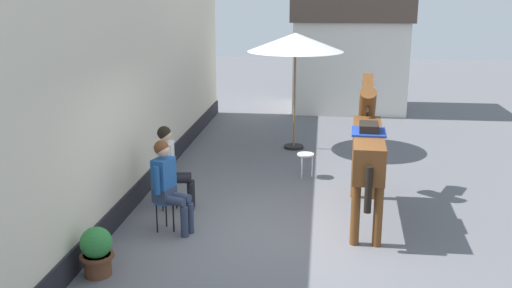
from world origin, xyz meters
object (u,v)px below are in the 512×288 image
(seated_visitor_near, at_px, (168,182))
(saddled_horse_center, at_px, (367,146))
(flower_planter_near, at_px, (97,251))
(cafe_parasol, at_px, (296,43))
(seated_visitor_far, at_px, (171,163))
(spare_stool_white, at_px, (306,157))

(seated_visitor_near, height_order, saddled_horse_center, saddled_horse_center)
(seated_visitor_near, bearing_deg, flower_planter_near, -110.53)
(cafe_parasol, bearing_deg, seated_visitor_near, -108.09)
(seated_visitor_near, distance_m, flower_planter_near, 1.60)
(saddled_horse_center, xyz_separation_m, flower_planter_near, (-3.46, -2.38, -0.82))
(seated_visitor_far, height_order, cafe_parasol, cafe_parasol)
(saddled_horse_center, bearing_deg, cafe_parasol, 108.56)
(spare_stool_white, bearing_deg, cafe_parasol, 99.05)
(seated_visitor_near, distance_m, spare_stool_white, 3.44)
(cafe_parasol, relative_size, spare_stool_white, 5.61)
(seated_visitor_far, bearing_deg, cafe_parasol, 65.75)
(cafe_parasol, bearing_deg, spare_stool_white, -80.95)
(saddled_horse_center, bearing_deg, seated_visitor_far, -179.46)
(saddled_horse_center, bearing_deg, seated_visitor_near, -162.22)
(seated_visitor_far, height_order, flower_planter_near, seated_visitor_far)
(seated_visitor_near, height_order, cafe_parasol, cafe_parasol)
(seated_visitor_near, distance_m, cafe_parasol, 5.37)
(flower_planter_near, relative_size, spare_stool_white, 1.39)
(cafe_parasol, bearing_deg, seated_visitor_far, -114.25)
(flower_planter_near, distance_m, spare_stool_white, 4.93)
(seated_visitor_near, bearing_deg, cafe_parasol, 71.91)
(seated_visitor_near, relative_size, spare_stool_white, 3.02)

